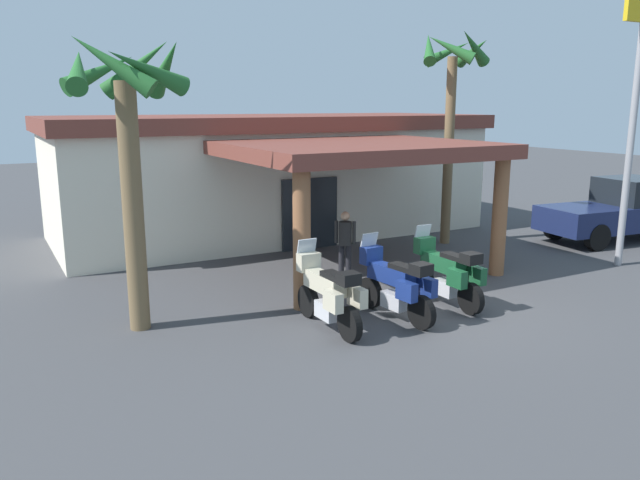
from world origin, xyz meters
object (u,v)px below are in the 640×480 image
motel_building (273,174)px  palm_tree_roadside (127,121)px  motorcycle_cream (329,294)px  roadside_sign (637,79)px  motorcycle_green (447,273)px  pickup_truck_navy (622,211)px  motorcycle_blue (396,285)px  pedestrian (345,240)px  palm_tree_near_portico (452,86)px

motel_building → palm_tree_roadside: size_ratio=2.56×
motorcycle_cream → roadside_sign: 10.06m
motel_building → motorcycle_green: 8.74m
pickup_truck_navy → motorcycle_green: bearing=-158.7°
motorcycle_blue → roadside_sign: size_ratio=0.30×
motorcycle_green → roadside_sign: bearing=-87.2°
motel_building → roadside_sign: (6.42, -8.17, 2.84)m
motorcycle_blue → pedestrian: pedestrian is taller
motorcycle_cream → roadside_sign: bearing=-88.2°
motel_building → pedestrian: 5.90m
motorcycle_cream → pickup_truck_navy: pickup_truck_navy is taller
motel_building → motorcycle_cream: bearing=-108.3°
palm_tree_near_portico → motorcycle_green: bearing=-129.1°
motorcycle_cream → motorcycle_green: (2.95, 0.12, 0.00)m
motorcycle_green → palm_tree_roadside: bearing=73.6°
motorcycle_cream → palm_tree_roadside: (-3.17, 1.75, 3.21)m
motel_building → roadside_sign: size_ratio=1.94×
motorcycle_cream → palm_tree_roadside: 4.84m
pedestrian → palm_tree_near_portico: palm_tree_near_portico is taller
roadside_sign → motorcycle_blue: bearing=-174.9°
motorcycle_blue → pickup_truck_navy: bearing=-82.0°
pickup_truck_navy → palm_tree_roadside: size_ratio=0.98×
palm_tree_near_portico → palm_tree_roadside: bearing=-162.5°
motorcycle_cream → motorcycle_blue: 1.48m
motel_building → pedestrian: (-0.63, -5.77, -1.03)m
pedestrian → motorcycle_cream: bearing=-175.0°
motorcycle_cream → palm_tree_near_portico: 9.31m
motel_building → pedestrian: bearing=-97.2°
pickup_truck_navy → palm_tree_roadside: bearing=-171.0°
palm_tree_near_portico → roadside_sign: bearing=-61.6°
motorcycle_cream → motorcycle_green: 2.95m
motorcycle_blue → motorcycle_green: 1.49m
palm_tree_near_portico → motorcycle_blue: bearing=-137.0°
motorcycle_green → motel_building: bearing=-0.1°
motorcycle_blue → pickup_truck_navy: (10.49, 2.77, 0.24)m
motorcycle_blue → roadside_sign: bearing=-91.6°
pedestrian → motorcycle_green: bearing=-123.4°
pedestrian → palm_tree_near_portico: bearing=-27.9°
palm_tree_near_portico → pedestrian: bearing=-158.0°
pickup_truck_navy → palm_tree_roadside: 15.45m
motorcycle_cream → roadside_sign: (9.15, 0.59, 4.13)m
motorcycle_blue → motel_building: bearing=-14.8°
motorcycle_blue → roadside_sign: (7.68, 0.69, 4.13)m
pedestrian → pickup_truck_navy: size_ratio=0.31×
motorcycle_green → pedestrian: pedestrian is taller
pedestrian → roadside_sign: 8.40m
palm_tree_near_portico → roadside_sign: (2.33, -4.30, 0.12)m
motel_building → roadside_sign: bearing=-52.8°
motorcycle_blue → motorcycle_green: size_ratio=1.00×
motel_building → palm_tree_near_portico: bearing=-44.3°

